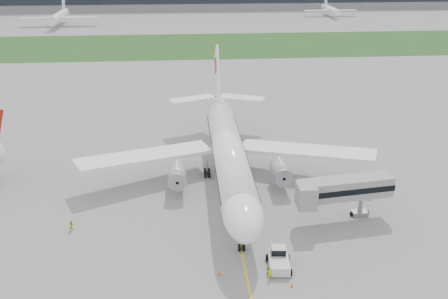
{
  "coord_description": "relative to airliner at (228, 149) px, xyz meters",
  "views": [
    {
      "loc": [
        -6.55,
        -67.62,
        35.93
      ],
      "look_at": [
        -0.81,
        2.0,
        6.75
      ],
      "focal_mm": 40.0,
      "sensor_mm": 36.0,
      "label": 1
    }
  ],
  "objects": [
    {
      "name": "safety_cone_left",
      "position": [
        -3.17,
        -24.66,
        -5.37
      ],
      "size": [
        0.42,
        0.42,
        0.58
      ],
      "primitive_type": "cone",
      "color": "#F7560D",
      "rests_on": "ground"
    },
    {
      "name": "apron_markings",
      "position": [
        0.0,
        -9.87,
        -5.66
      ],
      "size": [
        70.0,
        70.0,
        0.04
      ],
      "primitive_type": null,
      "color": "yellow",
      "rests_on": "ground"
    },
    {
      "name": "safety_cone_right",
      "position": [
        4.82,
        -27.47,
        -5.39
      ],
      "size": [
        0.39,
        0.39,
        0.53
      ],
      "primitive_type": "cone",
      "color": "#F7560D",
      "rests_on": "ground"
    },
    {
      "name": "ground_crew_far",
      "position": [
        -22.13,
        -13.36,
        -4.9
      ],
      "size": [
        0.91,
        0.93,
        1.51
      ],
      "primitive_type": "imported",
      "rotation": [
        0.0,
        0.0,
        0.9
      ],
      "color": "#96C520",
      "rests_on": "ground"
    },
    {
      "name": "grass_strip",
      "position": [
        0.0,
        115.13,
        -5.65
      ],
      "size": [
        600.0,
        50.0,
        0.02
      ],
      "primitive_type": "cube",
      "color": "#20461A",
      "rests_on": "ground"
    },
    {
      "name": "control_tower",
      "position": [
        -90.0,
        227.13,
        -5.66
      ],
      "size": [
        12.0,
        12.0,
        56.0
      ],
      "primitive_type": null,
      "color": "gray",
      "rests_on": "ground"
    },
    {
      "name": "ground_crew_near",
      "position": [
        2.58,
        -25.85,
        -4.82
      ],
      "size": [
        0.71,
        0.58,
        1.68
      ],
      "primitive_type": "imported",
      "rotation": [
        0.0,
        0.0,
        3.48
      ],
      "color": "#BCDB24",
      "rests_on": "ground"
    },
    {
      "name": "distant_aircraft_left",
      "position": [
        -62.44,
        166.08,
        -5.66
      ],
      "size": [
        34.92,
        30.98,
        13.1
      ],
      "primitive_type": null,
      "rotation": [
        0.0,
        0.0,
        0.02
      ],
      "color": "white",
      "rests_on": "ground"
    },
    {
      "name": "ground",
      "position": [
        0.0,
        -4.87,
        -5.66
      ],
      "size": [
        600.0,
        600.0,
        0.0
      ],
      "primitive_type": "plane",
      "color": "gray",
      "rests_on": "ground"
    },
    {
      "name": "airliner",
      "position": [
        0.0,
        0.0,
        0.0
      ],
      "size": [
        48.13,
        53.95,
        17.88
      ],
      "color": "white",
      "rests_on": "ground"
    },
    {
      "name": "jet_bridge",
      "position": [
        14.18,
        -13.6,
        -0.9
      ],
      "size": [
        13.86,
        5.64,
        6.44
      ],
      "rotation": [
        0.0,
        0.0,
        0.13
      ],
      "color": "gray",
      "rests_on": "ground"
    },
    {
      "name": "distant_aircraft_right",
      "position": [
        70.22,
        188.16,
        -5.66
      ],
      "size": [
        27.58,
        24.4,
        10.45
      ],
      "primitive_type": null,
      "rotation": [
        0.0,
        0.0,
        0.01
      ],
      "color": "white",
      "rests_on": "ground"
    },
    {
      "name": "pushback_tug",
      "position": [
        4.03,
        -23.48,
        -4.67
      ],
      "size": [
        3.17,
        4.41,
        2.15
      ],
      "rotation": [
        0.0,
        0.0,
        -0.09
      ],
      "color": "silver",
      "rests_on": "ground"
    }
  ]
}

